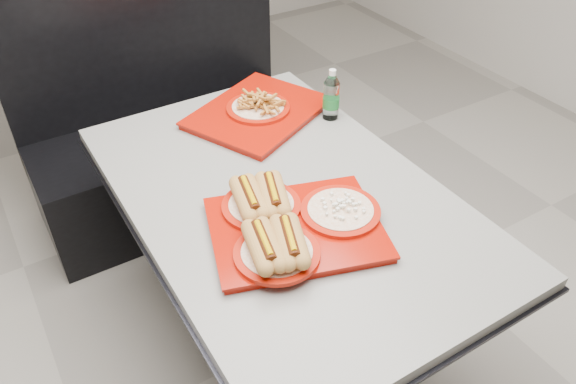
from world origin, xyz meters
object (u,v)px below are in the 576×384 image
tray_near (289,223)px  water_bottle (331,97)px  booth_bench (167,128)px  tray_far (258,109)px  diner_table (284,231)px

tray_near → water_bottle: size_ratio=2.94×
booth_bench → water_bottle: size_ratio=6.94×
tray_near → tray_far: size_ratio=0.95×
diner_table → water_bottle: water_bottle is taller
tray_far → water_bottle: 0.28m
booth_bench → tray_far: size_ratio=2.24×
tray_far → diner_table: bearing=-109.4°
water_bottle → booth_bench: bearing=115.7°
booth_bench → tray_near: size_ratio=2.36×
tray_near → tray_far: 0.66m
diner_table → booth_bench: bearing=90.0°
tray_near → water_bottle: 0.66m
diner_table → water_bottle: (0.38, 0.30, 0.25)m
tray_near → tray_far: tray_near is taller
diner_table → tray_near: size_ratio=2.49×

